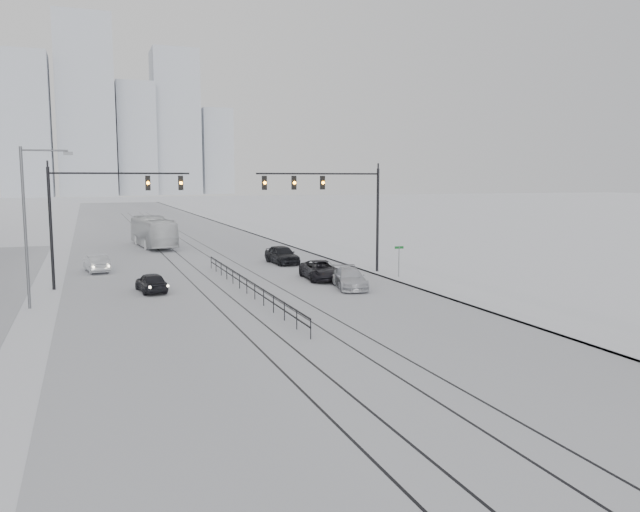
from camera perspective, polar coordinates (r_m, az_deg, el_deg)
The scene contains 16 objects.
road at distance 68.94m, azimuth -12.68°, elevation 0.90°, with size 22.00×260.00×0.02m, color silver.
sidewalk_east at distance 72.00m, azimuth -1.98°, elevation 1.38°, with size 5.00×260.00×0.16m, color silver.
curb at distance 71.27m, azimuth -3.85°, elevation 1.29°, with size 0.10×260.00×0.12m, color gray.
tram_rails at distance 49.35m, azimuth -9.48°, elevation -1.42°, with size 5.30×180.00×0.01m.
skyline at distance 282.89m, azimuth -17.91°, elevation 11.51°, with size 96.00×48.00×72.00m.
traffic_mast_ne at distance 46.34m, azimuth 1.57°, elevation 5.25°, with size 9.60×0.37×8.00m.
traffic_mast_nw at distance 43.97m, azimuth -19.60°, elevation 4.50°, with size 9.10×0.37×8.00m.
street_light_west at distance 38.10m, azimuth -24.96°, elevation 3.36°, with size 2.73×0.25×9.00m.
median_fence at distance 39.62m, azimuth -6.71°, elevation -2.73°, with size 0.06×24.00×1.00m.
street_sign at distance 45.49m, azimuth 7.23°, elevation -0.09°, with size 0.70×0.06×2.40m.
sedan_sb_inner at distance 41.37m, azimuth -15.17°, elevation -2.35°, with size 1.51×3.75×1.28m, color black.
sedan_sb_outer at distance 51.55m, azimuth -19.78°, elevation -0.65°, with size 1.43×4.10×1.35m, color #B7BABF.
sedan_nb_front at distance 44.87m, azimuth 0.08°, elevation -1.33°, with size 2.25×4.88×1.36m, color black.
sedan_nb_right at distance 41.32m, azimuth 2.73°, elevation -2.08°, with size 1.87×4.59×1.33m, color silver.
sedan_nb_far at distance 53.29m, azimuth -3.49°, elevation 0.12°, with size 1.86×4.61×1.57m, color black.
box_truck at distance 68.41m, azimuth -15.01°, elevation 2.12°, with size 2.69×11.50×3.20m, color silver.
Camera 1 is at (-9.25, -7.93, 7.26)m, focal length 35.00 mm.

